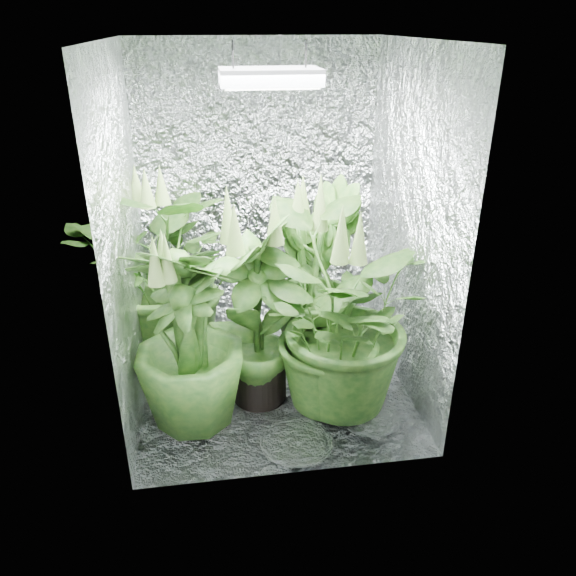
# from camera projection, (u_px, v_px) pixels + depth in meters

# --- Properties ---
(ground) EXTENTS (1.60, 1.60, 0.00)m
(ground) POSITION_uv_depth(u_px,v_px,m) (274.00, 382.00, 3.57)
(ground) COLOR silver
(ground) RESTS_ON ground
(walls) EXTENTS (1.62, 1.62, 2.00)m
(walls) POSITION_uv_depth(u_px,v_px,m) (272.00, 234.00, 3.14)
(walls) COLOR silver
(walls) RESTS_ON ground
(ceiling) EXTENTS (1.60, 1.60, 0.01)m
(ceiling) POSITION_uv_depth(u_px,v_px,m) (269.00, 39.00, 2.71)
(ceiling) COLOR silver
(ceiling) RESTS_ON walls
(grow_lamp) EXTENTS (0.50, 0.30, 0.22)m
(grow_lamp) POSITION_uv_depth(u_px,v_px,m) (270.00, 77.00, 2.78)
(grow_lamp) COLOR gray
(grow_lamp) RESTS_ON ceiling
(plant_a) EXTENTS (1.45, 1.45, 1.32)m
(plant_a) POSITION_uv_depth(u_px,v_px,m) (166.00, 270.00, 3.60)
(plant_a) COLOR black
(plant_a) RESTS_ON ground
(plant_b) EXTENTS (0.57, 0.57, 0.85)m
(plant_b) POSITION_uv_depth(u_px,v_px,m) (301.00, 296.00, 3.83)
(plant_b) COLOR black
(plant_b) RESTS_ON ground
(plant_c) EXTENTS (0.81, 0.81, 1.31)m
(plant_c) POSITION_uv_depth(u_px,v_px,m) (316.00, 281.00, 3.50)
(plant_c) COLOR black
(plant_c) RESTS_ON ground
(plant_d) EXTENTS (0.77, 0.77, 1.18)m
(plant_d) POSITION_uv_depth(u_px,v_px,m) (188.00, 338.00, 2.99)
(plant_d) COLOR black
(plant_d) RESTS_ON ground
(plant_e) EXTENTS (1.27, 1.27, 1.25)m
(plant_e) POSITION_uv_depth(u_px,v_px,m) (337.00, 320.00, 3.08)
(plant_e) COLOR black
(plant_e) RESTS_ON ground
(plant_f) EXTENTS (0.84, 0.84, 1.28)m
(plant_f) POSITION_uv_depth(u_px,v_px,m) (258.00, 311.00, 3.18)
(plant_f) COLOR black
(plant_f) RESTS_ON ground
(circulation_fan) EXTENTS (0.19, 0.34, 0.40)m
(circulation_fan) POSITION_uv_depth(u_px,v_px,m) (356.00, 337.00, 3.74)
(circulation_fan) COLOR black
(circulation_fan) RESTS_ON ground
(plant_label) EXTENTS (0.06, 0.03, 0.09)m
(plant_label) POSITION_uv_depth(u_px,v_px,m) (347.00, 368.00, 3.18)
(plant_label) COLOR white
(plant_label) RESTS_ON plant_e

